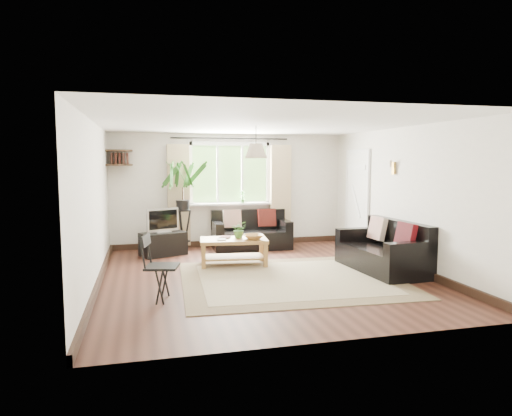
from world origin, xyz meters
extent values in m
plane|color=black|center=(0.00, 0.00, 0.00)|extent=(5.50, 5.50, 0.00)
plane|color=white|center=(0.00, 0.00, 2.40)|extent=(5.50, 5.50, 0.00)
cube|color=silver|center=(0.00, 2.75, 1.20)|extent=(5.00, 0.02, 2.40)
cube|color=silver|center=(0.00, -2.75, 1.20)|extent=(5.00, 0.02, 2.40)
cube|color=silver|center=(-2.50, 0.00, 1.20)|extent=(0.02, 5.50, 2.40)
cube|color=silver|center=(2.50, 0.00, 1.20)|extent=(0.02, 5.50, 2.40)
cube|color=beige|center=(0.37, -0.33, 0.01)|extent=(3.46, 3.01, 0.02)
cube|color=silver|center=(2.47, 1.70, 1.00)|extent=(0.06, 0.96, 2.06)
imported|color=#3E6E2C|center=(-0.18, 0.89, 0.63)|extent=(0.32, 0.29, 0.30)
imported|color=olive|center=(0.03, 0.70, 0.52)|extent=(0.36, 0.36, 0.08)
imported|color=silver|center=(-0.60, 0.77, 0.48)|extent=(0.18, 0.23, 0.02)
imported|color=#502420|center=(-0.51, 1.00, 0.49)|extent=(0.25, 0.29, 0.02)
cube|color=black|center=(-1.46, 2.01, 0.22)|extent=(0.95, 0.75, 0.45)
imported|color=#2D6023|center=(0.25, 2.63, 1.06)|extent=(0.14, 0.10, 0.27)
camera|label=1|loc=(-1.80, -6.89, 1.82)|focal=32.00mm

